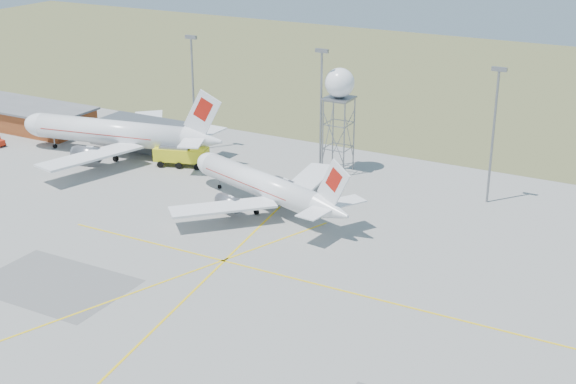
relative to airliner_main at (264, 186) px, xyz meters
The scene contains 10 objects.
grass_strip 92.64m from the airliner_main, 83.64° to the left, with size 400.00×120.00×0.03m, color brown.
building_orange 66.25m from the airliner_main, 167.79° to the left, with size 33.00×12.00×4.30m.
building_grey 38.28m from the airliner_main, 155.26° to the left, with size 19.00×10.00×3.90m.
mast_a 31.81m from the airliner_main, 143.95° to the left, with size 2.20×0.50×20.50m.
mast_b 19.99m from the airliner_main, 89.18° to the left, with size 2.20×0.50×20.50m.
mast_c 34.61m from the airliner_main, 32.51° to the left, with size 2.20×0.50×20.50m.
airliner_main is the anchor object (origin of this frame).
airliner_far 36.11m from the airliner_main, 166.12° to the left, with size 38.62×37.09×13.18m.
radar_tower 21.00m from the airliner_main, 82.53° to the left, with size 4.79×4.79×17.35m.
fire_truck 23.60m from the airliner_main, 155.85° to the left, with size 9.58×5.78×3.64m.
Camera 1 is at (45.38, -46.48, 44.65)m, focal length 50.00 mm.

